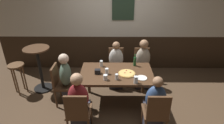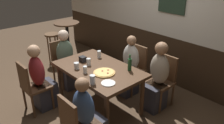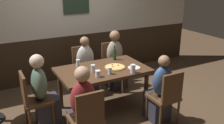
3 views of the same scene
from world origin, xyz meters
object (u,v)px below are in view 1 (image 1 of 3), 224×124
(beer_glass_half, at_px, (117,77))
(pint_glass_pale, at_px, (136,80))
(chair_right_far, at_px, (142,64))
(beer_glass_tall, at_px, (101,64))
(beer_bottle_green, at_px, (135,61))
(person_head_west, at_px, (69,83))
(person_left_near, at_px, (80,106))
(chair_mid_far, at_px, (116,64))
(side_bar_table, at_px, (39,66))
(chair_head_west, at_px, (61,83))
(condiment_caddy, at_px, (98,71))
(bar_stool, at_px, (17,71))
(tumbler_short, at_px, (105,78))
(dining_table, at_px, (116,76))
(person_right_far, at_px, (143,67))
(chair_left_near, at_px, (78,112))
(pizza, at_px, (127,73))
(chair_right_near, at_px, (156,112))
(person_right_near, at_px, (154,107))
(person_mid_far, at_px, (116,68))
(plate_white_large, at_px, (142,78))
(highball_clear, at_px, (107,72))

(beer_glass_half, relative_size, pint_glass_pale, 0.82)
(chair_right_far, height_order, beer_glass_tall, chair_right_far)
(beer_bottle_green, bearing_deg, beer_glass_half, -124.83)
(person_head_west, bearing_deg, person_left_near, -64.13)
(chair_mid_far, relative_size, side_bar_table, 0.84)
(chair_head_west, relative_size, condiment_caddy, 8.00)
(beer_glass_half, distance_m, side_bar_table, 1.92)
(chair_right_far, xyz_separation_m, beer_glass_half, (-0.64, -1.12, 0.30))
(person_head_west, distance_m, person_left_near, 0.78)
(person_head_west, relative_size, bar_stool, 1.58)
(tumbler_short, bearing_deg, chair_right_far, 53.42)
(beer_glass_tall, height_order, beer_bottle_green, beer_bottle_green)
(person_left_near, bearing_deg, dining_table, 47.84)
(pint_glass_pale, height_order, condiment_caddy, pint_glass_pale)
(person_right_far, relative_size, tumbler_short, 11.29)
(chair_right_far, relative_size, beer_glass_tall, 6.97)
(chair_mid_far, bearing_deg, dining_table, -90.00)
(chair_right_far, distance_m, beer_glass_half, 1.32)
(chair_left_near, relative_size, side_bar_table, 0.84)
(beer_glass_tall, bearing_deg, pizza, -31.89)
(bar_stool, bearing_deg, pizza, -9.85)
(chair_mid_far, bearing_deg, beer_bottle_green, -55.13)
(person_right_far, xyz_separation_m, bar_stool, (-2.83, -0.34, 0.07))
(person_head_west, height_order, bar_stool, person_head_west)
(person_right_far, distance_m, beer_bottle_green, 0.58)
(beer_glass_half, xyz_separation_m, pint_glass_pale, (0.34, -0.12, 0.01))
(chair_right_near, distance_m, side_bar_table, 2.75)
(chair_mid_far, xyz_separation_m, bar_stool, (-2.20, -0.50, 0.07))
(chair_right_near, bearing_deg, chair_left_near, 180.00)
(pizza, bearing_deg, bar_stool, 170.15)
(chair_right_near, relative_size, beer_bottle_green, 3.31)
(chair_head_west, bearing_deg, side_bar_table, 139.82)
(chair_left_near, distance_m, side_bar_table, 1.78)
(person_right_near, height_order, pizza, person_right_near)
(tumbler_short, height_order, bar_stool, tumbler_short)
(person_head_west, height_order, tumbler_short, person_head_west)
(beer_glass_half, bearing_deg, person_right_far, 56.46)
(person_mid_far, xyz_separation_m, beer_glass_tall, (-0.32, -0.43, 0.33))
(person_right_far, height_order, beer_glass_tall, person_right_far)
(chair_mid_far, relative_size, bar_stool, 1.22)
(person_right_far, relative_size, plate_white_large, 5.77)
(dining_table, xyz_separation_m, beer_glass_tall, (-0.32, 0.27, 0.14))
(chair_head_west, xyz_separation_m, person_left_near, (0.50, -0.70, -0.02))
(person_right_far, distance_m, person_left_near, 1.89)
(tumbler_short, bearing_deg, beer_glass_tall, 101.16)
(pizza, height_order, plate_white_large, pizza)
(chair_right_far, relative_size, beer_bottle_green, 3.31)
(dining_table, xyz_separation_m, chair_mid_far, (0.00, 0.86, -0.15))
(chair_left_near, bearing_deg, chair_right_far, 53.69)
(highball_clear, bearing_deg, person_right_far, 42.43)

